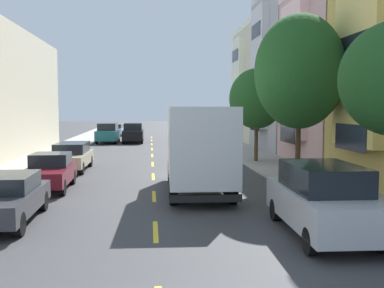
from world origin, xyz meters
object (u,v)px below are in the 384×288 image
(delivery_box_truck, at_px, (198,145))
(parked_hatchback_forest, at_px, (191,131))
(street_tree_second, at_px, (299,72))
(parked_hatchback_burgundy, at_px, (49,172))
(parked_sedan_sky, at_px, (115,130))
(parked_wagon_champagne, at_px, (71,156))
(street_tree_third, at_px, (257,99))
(moving_black_sedan, at_px, (133,133))
(parked_suv_teal, at_px, (108,133))
(parked_sedan_charcoal, at_px, (5,198))
(parked_hatchback_orange, at_px, (211,143))
(parked_suv_silver, at_px, (323,199))

(delivery_box_truck, bearing_deg, parked_hatchback_forest, 85.35)
(street_tree_second, relative_size, parked_hatchback_burgundy, 1.83)
(street_tree_second, distance_m, parked_sedan_sky, 37.51)
(street_tree_second, relative_size, parked_wagon_champagne, 1.57)
(street_tree_third, xyz_separation_m, delivery_box_truck, (-4.61, -9.43, -2.03))
(parked_wagon_champagne, bearing_deg, street_tree_second, -27.71)
(moving_black_sedan, bearing_deg, delivery_box_truck, -82.31)
(parked_suv_teal, bearing_deg, parked_hatchback_burgundy, -90.32)
(parked_hatchback_forest, bearing_deg, street_tree_third, -85.29)
(parked_sedan_charcoal, bearing_deg, street_tree_second, 27.38)
(parked_sedan_charcoal, relative_size, moving_black_sedan, 0.95)
(delivery_box_truck, xyz_separation_m, parked_suv_teal, (-6.02, 26.41, -0.96))
(delivery_box_truck, relative_size, parked_sedan_charcoal, 1.59)
(parked_sedan_sky, relative_size, parked_hatchback_orange, 1.13)
(street_tree_third, bearing_deg, parked_wagon_champagne, -168.36)
(street_tree_second, xyz_separation_m, parked_sedan_charcoal, (-10.87, -5.63, -4.26))
(street_tree_second, distance_m, street_tree_third, 8.00)
(parked_hatchback_orange, distance_m, parked_hatchback_burgundy, 17.20)
(street_tree_second, relative_size, moving_black_sedan, 1.54)
(parked_sedan_charcoal, relative_size, parked_hatchback_orange, 1.13)
(street_tree_second, distance_m, parked_hatchback_burgundy, 11.57)
(parked_sedan_charcoal, xyz_separation_m, parked_hatchback_burgundy, (0.11, 5.46, 0.01))
(street_tree_second, xyz_separation_m, parked_hatchback_orange, (-1.93, 14.59, -4.25))
(parked_suv_silver, xyz_separation_m, moving_black_sedan, (-6.29, 32.89, 0.00))
(parked_hatchback_orange, bearing_deg, moving_black_sedan, 120.81)
(delivery_box_truck, relative_size, parked_suv_teal, 1.49)
(street_tree_second, bearing_deg, parked_hatchback_orange, 97.52)
(parked_hatchback_orange, bearing_deg, street_tree_third, -73.85)
(parked_sedan_charcoal, height_order, parked_hatchback_orange, parked_hatchback_orange)
(parked_sedan_charcoal, bearing_deg, parked_sedan_sky, 89.87)
(moving_black_sedan, bearing_deg, street_tree_second, -71.91)
(parked_sedan_sky, relative_size, parked_suv_teal, 0.94)
(parked_wagon_champagne, bearing_deg, parked_suv_teal, 89.31)
(delivery_box_truck, xyz_separation_m, parked_hatchback_forest, (2.68, 32.90, -1.19))
(parked_sedan_sky, distance_m, moving_black_sedan, 10.88)
(parked_suv_teal, bearing_deg, parked_wagon_champagne, -90.69)
(street_tree_second, bearing_deg, parked_suv_silver, -103.77)
(street_tree_third, xyz_separation_m, parked_suv_silver, (-1.91, -15.72, -2.99))
(street_tree_second, height_order, parked_suv_silver, street_tree_second)
(parked_hatchback_orange, height_order, moving_black_sedan, moving_black_sedan)
(parked_hatchback_burgundy, bearing_deg, street_tree_third, 36.97)
(parked_sedan_charcoal, distance_m, parked_hatchback_burgundy, 5.47)
(street_tree_third, relative_size, parked_sedan_sky, 1.25)
(parked_hatchback_burgundy, bearing_deg, parked_sedan_sky, 90.02)
(moving_black_sedan, bearing_deg, parked_hatchback_forest, 45.10)
(parked_wagon_champagne, relative_size, parked_hatchback_burgundy, 1.17)
(street_tree_second, distance_m, parked_suv_teal, 27.38)
(parked_suv_silver, height_order, parked_hatchback_forest, parked_suv_silver)
(parked_suv_teal, xyz_separation_m, parked_sedan_charcoal, (-0.25, -30.54, -0.24))
(street_tree_second, height_order, moving_black_sedan, street_tree_second)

